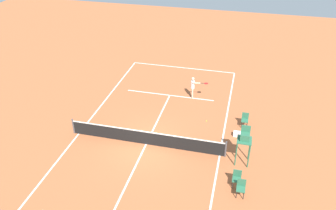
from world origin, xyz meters
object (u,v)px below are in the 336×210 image
courtside_chair_far (237,178)px  umpire_chair (244,139)px  courtside_chair_near (241,187)px  courtside_chair_mid (245,119)px  player_serving (193,86)px  equipment_bag (239,134)px  tennis_ball (207,121)px

courtside_chair_far → umpire_chair: bearing=-95.0°
courtside_chair_near → courtside_chair_mid: 6.26m
umpire_chair → courtside_chair_far: bearing=85.0°
player_serving → courtside_chair_far: size_ratio=1.79×
player_serving → courtside_chair_near: 10.01m
courtside_chair_near → courtside_chair_far: (0.25, -0.62, 0.00)m
umpire_chair → equipment_bag: bearing=-83.6°
player_serving → umpire_chair: umpire_chair is taller
tennis_ball → equipment_bag: bearing=152.4°
courtside_chair_near → courtside_chair_mid: (0.12, -6.26, 0.00)m
umpire_chair → courtside_chair_near: (-0.08, 2.58, -1.07)m
courtside_chair_near → courtside_chair_mid: same height
courtside_chair_near → courtside_chair_mid: size_ratio=1.00×
umpire_chair → courtside_chair_mid: size_ratio=2.54×
equipment_bag → courtside_chair_far: bearing=91.4°
player_serving → courtside_chair_mid: player_serving is taller
player_serving → tennis_ball: size_ratio=24.95×
tennis_ball → umpire_chair: 4.69m
tennis_ball → courtside_chair_near: 6.75m
tennis_ball → courtside_chair_mid: bearing=-178.8°
tennis_ball → courtside_chair_near: courtside_chair_near is taller
player_serving → equipment_bag: (-3.72, 4.10, -0.86)m
player_serving → courtside_chair_near: player_serving is taller
tennis_ball → umpire_chair: umpire_chair is taller
player_serving → courtside_chair_near: (-4.08, 9.13, -0.48)m
tennis_ball → courtside_chair_near: (-2.61, 6.20, 0.50)m
courtside_chair_far → courtside_chair_mid: bearing=-91.3°
umpire_chair → courtside_chair_near: size_ratio=2.54×
umpire_chair → courtside_chair_near: umpire_chair is taller
tennis_ball → umpire_chair: bearing=124.9°
equipment_bag → courtside_chair_mid: bearing=-100.9°
equipment_bag → courtside_chair_near: bearing=94.1°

